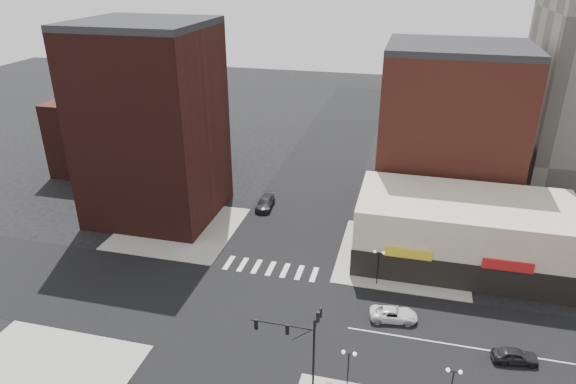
% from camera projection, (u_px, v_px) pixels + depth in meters
% --- Properties ---
extents(ground, '(240.00, 240.00, 0.00)m').
position_uv_depth(ground, '(250.00, 312.00, 51.77)').
color(ground, black).
rests_on(ground, ground).
extents(road_ew, '(200.00, 14.00, 0.02)m').
position_uv_depth(road_ew, '(250.00, 312.00, 51.77)').
color(road_ew, black).
rests_on(road_ew, ground).
extents(road_ns, '(14.00, 200.00, 0.02)m').
position_uv_depth(road_ns, '(250.00, 312.00, 51.77)').
color(road_ns, black).
rests_on(road_ns, ground).
extents(sidewalk_nw, '(15.00, 15.00, 0.12)m').
position_uv_depth(sidewalk_nw, '(179.00, 228.00, 67.74)').
color(sidewalk_nw, gray).
rests_on(sidewalk_nw, ground).
extents(sidewalk_ne, '(15.00, 15.00, 0.12)m').
position_uv_depth(sidewalk_ne, '(402.00, 256.00, 61.34)').
color(sidewalk_ne, gray).
rests_on(sidewalk_ne, ground).
extents(building_nw, '(16.00, 15.00, 25.00)m').
position_uv_depth(building_nw, '(152.00, 126.00, 67.08)').
color(building_nw, '#331310').
rests_on(building_nw, ground).
extents(building_nw_low, '(20.00, 18.00, 12.00)m').
position_uv_depth(building_nw_low, '(130.00, 131.00, 86.32)').
color(building_nw_low, '#331310').
rests_on(building_nw_low, ground).
extents(building_ne_midrise, '(18.00, 15.00, 22.00)m').
position_uv_depth(building_ne_midrise, '(449.00, 134.00, 69.01)').
color(building_ne_midrise, maroon).
rests_on(building_ne_midrise, ground).
extents(building_ne_row, '(24.20, 12.20, 8.00)m').
position_uv_depth(building_ne_row, '(463.00, 237.00, 58.99)').
color(building_ne_row, beige).
rests_on(building_ne_row, ground).
extents(traffic_signal, '(5.59, 3.09, 7.77)m').
position_uv_depth(traffic_signal, '(303.00, 335.00, 41.20)').
color(traffic_signal, black).
rests_on(traffic_signal, ground).
extents(street_lamp_se_a, '(1.22, 0.32, 4.16)m').
position_uv_depth(street_lamp_se_a, '(349.00, 361.00, 40.92)').
color(street_lamp_se_a, black).
rests_on(street_lamp_se_a, sidewalk_se).
extents(street_lamp_se_b, '(1.22, 0.32, 4.16)m').
position_uv_depth(street_lamp_se_b, '(453.00, 379.00, 39.15)').
color(street_lamp_se_b, black).
rests_on(street_lamp_se_b, sidewalk_se).
extents(street_lamp_ne, '(1.22, 0.32, 4.16)m').
position_uv_depth(street_lamp_ne, '(379.00, 259.00, 54.81)').
color(street_lamp_ne, black).
rests_on(street_lamp_ne, sidewalk_ne).
extents(white_suv, '(4.90, 2.77, 1.29)m').
position_uv_depth(white_suv, '(394.00, 314.00, 50.47)').
color(white_suv, silver).
rests_on(white_suv, ground).
extents(dark_sedan_east, '(4.12, 2.09, 1.35)m').
position_uv_depth(dark_sedan_east, '(515.00, 356.00, 45.17)').
color(dark_sedan_east, black).
rests_on(dark_sedan_east, ground).
extents(dark_sedan_north, '(2.44, 5.31, 1.51)m').
position_uv_depth(dark_sedan_north, '(265.00, 203.00, 73.07)').
color(dark_sedan_north, black).
rests_on(dark_sedan_north, ground).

